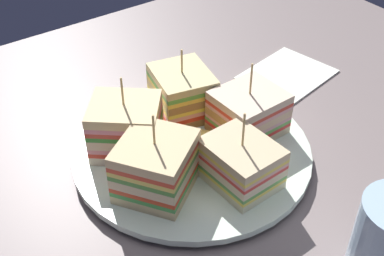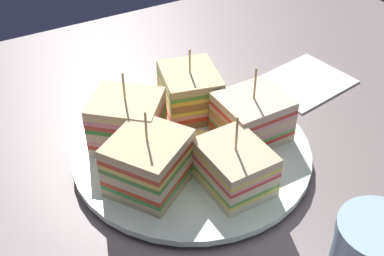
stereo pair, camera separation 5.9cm
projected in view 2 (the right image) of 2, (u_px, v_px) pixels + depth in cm
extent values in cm
cube|color=slate|center=(192.00, 163.00, 62.28)|extent=(104.08, 79.68, 1.80)
cylinder|color=white|center=(192.00, 155.00, 61.52)|extent=(17.37, 17.37, 0.65)
cylinder|color=white|center=(192.00, 151.00, 61.07)|extent=(28.02, 28.02, 0.80)
cube|color=beige|center=(251.00, 131.00, 62.48)|extent=(7.93, 7.16, 1.00)
cube|color=#B2844C|center=(224.00, 142.00, 60.98)|extent=(0.49, 6.83, 1.00)
cube|color=red|center=(251.00, 127.00, 62.02)|extent=(7.93, 7.16, 0.49)
cube|color=#5EA24A|center=(252.00, 123.00, 61.72)|extent=(7.93, 7.16, 0.49)
cube|color=#E0A0A2|center=(252.00, 120.00, 61.42)|extent=(7.93, 7.16, 0.49)
cube|color=beige|center=(252.00, 115.00, 60.96)|extent=(7.93, 7.16, 1.00)
cube|color=#B2844C|center=(225.00, 125.00, 59.46)|extent=(0.49, 6.83, 1.00)
cube|color=#EBA7A6|center=(253.00, 110.00, 60.50)|extent=(7.93, 7.16, 0.49)
cube|color=red|center=(253.00, 107.00, 60.19)|extent=(7.93, 7.16, 0.49)
cube|color=beige|center=(254.00, 101.00, 59.73)|extent=(7.93, 7.16, 1.00)
cylinder|color=tan|center=(255.00, 83.00, 58.18)|extent=(0.24, 0.24, 4.03)
cube|color=beige|center=(190.00, 107.00, 66.45)|extent=(8.25, 9.04, 0.96)
cube|color=#9E7242|center=(198.00, 125.00, 63.58)|extent=(6.47, 1.76, 0.96)
cube|color=red|center=(190.00, 102.00, 65.98)|extent=(8.25, 9.04, 0.58)
cube|color=pink|center=(190.00, 99.00, 65.62)|extent=(8.25, 9.04, 0.58)
cube|color=#ECD34B|center=(190.00, 95.00, 65.26)|extent=(8.25, 9.04, 0.58)
cube|color=#D7BE7B|center=(190.00, 90.00, 64.79)|extent=(8.25, 9.04, 0.96)
cube|color=#9E7242|center=(198.00, 107.00, 61.92)|extent=(6.47, 1.76, 0.96)
cube|color=#F6D04C|center=(190.00, 85.00, 64.31)|extent=(8.25, 9.04, 0.58)
cube|color=#5DAE46|center=(190.00, 81.00, 63.95)|extent=(8.25, 9.04, 0.58)
cube|color=beige|center=(190.00, 75.00, 63.48)|extent=(8.25, 9.04, 0.96)
cylinder|color=tan|center=(190.00, 61.00, 62.19)|extent=(0.24, 0.24, 3.19)
cube|color=beige|center=(129.00, 139.00, 61.22)|extent=(10.22, 10.08, 1.13)
cube|color=#B2844C|center=(160.00, 143.00, 60.65)|extent=(4.42, 5.23, 1.13)
cube|color=red|center=(128.00, 134.00, 60.69)|extent=(10.22, 10.08, 0.58)
cube|color=pink|center=(128.00, 130.00, 60.33)|extent=(10.22, 10.08, 0.58)
cube|color=beige|center=(127.00, 124.00, 59.80)|extent=(10.22, 10.08, 1.13)
cube|color=#9E7242|center=(159.00, 128.00, 59.23)|extent=(4.42, 5.23, 1.13)
cube|color=#398B33|center=(127.00, 118.00, 59.27)|extent=(10.22, 10.08, 0.58)
cube|color=#C94132|center=(126.00, 114.00, 58.91)|extent=(10.22, 10.08, 0.58)
cube|color=pink|center=(126.00, 110.00, 58.55)|extent=(10.22, 10.08, 0.58)
cube|color=beige|center=(125.00, 104.00, 58.02)|extent=(10.22, 10.08, 1.13)
cylinder|color=tan|center=(124.00, 86.00, 56.59)|extent=(0.24, 0.24, 3.49)
cube|color=#DAC186|center=(150.00, 180.00, 55.77)|extent=(10.45, 10.31, 1.10)
cube|color=#B2844C|center=(167.00, 159.00, 58.42)|extent=(4.21, 6.02, 1.10)
cube|color=green|center=(149.00, 175.00, 55.25)|extent=(10.45, 10.31, 0.57)
cube|color=#D74424|center=(149.00, 171.00, 54.89)|extent=(10.45, 10.31, 0.57)
cube|color=beige|center=(149.00, 165.00, 54.38)|extent=(10.45, 10.31, 1.10)
cube|color=#B2844C|center=(166.00, 144.00, 57.03)|extent=(4.21, 6.02, 1.10)
cube|color=#4E903D|center=(148.00, 159.00, 53.86)|extent=(10.45, 10.31, 0.57)
cube|color=#EACE5B|center=(148.00, 155.00, 53.50)|extent=(10.45, 10.31, 0.57)
cube|color=#D7452B|center=(148.00, 150.00, 53.15)|extent=(10.45, 10.31, 0.57)
cube|color=#DBBF8A|center=(147.00, 144.00, 52.63)|extent=(10.45, 10.31, 1.10)
cylinder|color=tan|center=(146.00, 126.00, 51.19)|extent=(0.24, 0.24, 3.56)
cube|color=beige|center=(233.00, 181.00, 55.76)|extent=(6.59, 8.00, 0.96)
cube|color=#9E7242|center=(214.00, 161.00, 58.32)|extent=(6.16, 0.56, 0.96)
cube|color=#F2D74F|center=(234.00, 176.00, 55.33)|extent=(6.59, 8.00, 0.43)
cube|color=#5F9F4B|center=(234.00, 173.00, 55.06)|extent=(6.59, 8.00, 0.43)
cube|color=beige|center=(234.00, 169.00, 54.63)|extent=(6.59, 8.00, 0.96)
cube|color=#B2844C|center=(215.00, 149.00, 57.19)|extent=(6.16, 0.56, 0.96)
cube|color=#D53B33|center=(235.00, 164.00, 54.20)|extent=(6.59, 8.00, 0.43)
cube|color=#E6A598|center=(235.00, 161.00, 53.93)|extent=(6.59, 8.00, 0.43)
cube|color=#EBCB4C|center=(235.00, 158.00, 53.67)|extent=(6.59, 8.00, 0.43)
cube|color=beige|center=(235.00, 153.00, 53.24)|extent=(6.59, 8.00, 0.96)
cylinder|color=tan|center=(237.00, 134.00, 51.68)|extent=(0.24, 0.24, 4.08)
cylinder|color=#E4DB75|center=(194.00, 154.00, 59.40)|extent=(4.18, 4.17, 0.66)
cylinder|color=#DCCB65|center=(200.00, 141.00, 60.43)|extent=(5.18, 5.16, 0.88)
cylinder|color=#F0C782|center=(195.00, 149.00, 58.81)|extent=(4.86, 4.86, 0.55)
cylinder|color=#E2D67E|center=(191.00, 153.00, 58.21)|extent=(5.84, 5.84, 0.33)
ellipsoid|color=#3E7B32|center=(247.00, 107.00, 66.09)|extent=(3.03, 4.30, 1.28)
ellipsoid|color=#62A043|center=(247.00, 101.00, 67.68)|extent=(4.00, 4.25, 0.93)
ellipsoid|color=green|center=(241.00, 103.00, 67.08)|extent=(3.89, 3.78, 0.89)
cylinder|color=#E44433|center=(235.00, 103.00, 66.73)|extent=(4.79, 4.81, 1.04)
cube|color=white|center=(304.00, 81.00, 74.32)|extent=(14.05, 12.14, 0.50)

